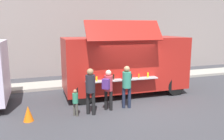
% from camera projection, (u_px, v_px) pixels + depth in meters
% --- Properties ---
extents(ground_plane, '(60.00, 60.00, 0.00)m').
position_uv_depth(ground_plane, '(136.00, 107.00, 9.47)').
color(ground_plane, '#38383D').
extents(curb_strip, '(28.00, 1.60, 0.15)m').
position_uv_depth(curb_strip, '(38.00, 86.00, 12.45)').
color(curb_strip, '#9E998E').
rests_on(curb_strip, ground).
extents(building_behind, '(32.00, 2.40, 8.52)m').
position_uv_depth(building_behind, '(47.00, 12.00, 15.61)').
color(building_behind, gray).
rests_on(building_behind, ground).
extents(food_truck_main, '(5.92, 3.08, 3.52)m').
position_uv_depth(food_truck_main, '(125.00, 63.00, 11.09)').
color(food_truck_main, '#AE2019').
rests_on(food_truck_main, ground).
extents(traffic_cone_orange, '(0.36, 0.36, 0.55)m').
position_uv_depth(traffic_cone_orange, '(28.00, 114.00, 7.99)').
color(traffic_cone_orange, orange).
rests_on(traffic_cone_orange, ground).
extents(trash_bin, '(0.60, 0.60, 1.03)m').
position_uv_depth(trash_bin, '(165.00, 70.00, 14.68)').
color(trash_bin, '#2C6437').
rests_on(trash_bin, ground).
extents(customer_front_ordering, '(0.35, 0.35, 1.73)m').
position_uv_depth(customer_front_ordering, '(127.00, 83.00, 9.16)').
color(customer_front_ordering, '#1E243A').
rests_on(customer_front_ordering, ground).
extents(customer_mid_with_backpack, '(0.49, 0.51, 1.62)m').
position_uv_depth(customer_mid_with_backpack, '(108.00, 86.00, 8.89)').
color(customer_mid_with_backpack, black).
rests_on(customer_mid_with_backpack, ground).
extents(customer_rear_waiting, '(0.36, 0.36, 1.76)m').
position_uv_depth(customer_rear_waiting, '(90.00, 87.00, 8.46)').
color(customer_rear_waiting, black).
rests_on(customer_rear_waiting, ground).
extents(child_near_queue, '(0.21, 0.21, 1.02)m').
position_uv_depth(child_near_queue, '(75.00, 100.00, 8.39)').
color(child_near_queue, '#4D4940').
rests_on(child_near_queue, ground).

